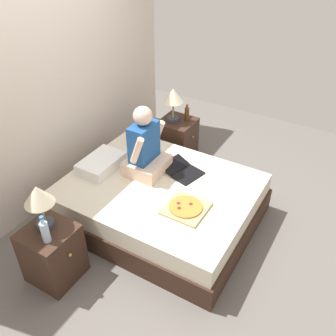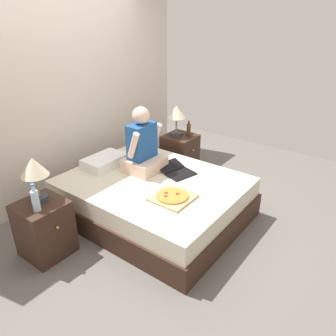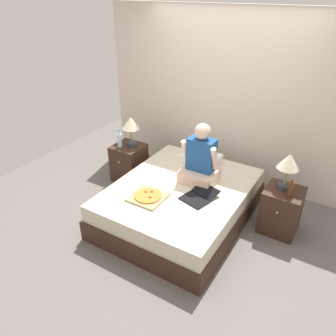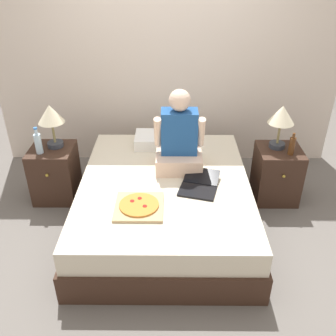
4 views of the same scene
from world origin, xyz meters
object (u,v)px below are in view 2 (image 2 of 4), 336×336
object	(u,v)px
person_seated	(143,148)
nightstand_left	(45,229)
lamp_on_right_nightstand	(176,114)
water_bottle	(35,200)
beer_bottle	(189,130)
nightstand_right	(180,154)
pizza_box	(172,197)
lamp_on_left_nightstand	(34,170)
bed	(154,198)
laptop	(177,171)

from	to	relation	value
person_seated	nightstand_left	bearing A→B (deg)	171.93
lamp_on_right_nightstand	water_bottle	bearing A→B (deg)	-176.65
water_bottle	lamp_on_right_nightstand	xyz separation A→B (m)	(2.39, 0.14, 0.22)
beer_bottle	water_bottle	bearing A→B (deg)	179.77
nightstand_right	beer_bottle	world-z (taller)	beer_bottle
nightstand_left	pizza_box	size ratio (longest dim) A/B	1.45
lamp_on_left_nightstand	nightstand_right	size ratio (longest dim) A/B	0.77
beer_bottle	person_seated	size ratio (longest dim) A/B	0.29
pizza_box	beer_bottle	bearing A→B (deg)	27.95
bed	laptop	xyz separation A→B (m)	(0.31, -0.12, 0.27)
person_seated	pizza_box	world-z (taller)	person_seated
nightstand_left	lamp_on_right_nightstand	world-z (taller)	lamp_on_right_nightstand
lamp_on_right_nightstand	laptop	world-z (taller)	lamp_on_right_nightstand
beer_bottle	laptop	bearing A→B (deg)	-153.48
lamp_on_left_nightstand	pizza_box	world-z (taller)	lamp_on_left_nightstand
lamp_on_right_nightstand	beer_bottle	size ratio (longest dim) A/B	1.96
bed	laptop	distance (m)	0.42
beer_bottle	person_seated	bearing A→B (deg)	-175.62
lamp_on_left_nightstand	person_seated	size ratio (longest dim) A/B	0.58
nightstand_left	lamp_on_left_nightstand	xyz separation A→B (m)	(0.04, 0.05, 0.62)
lamp_on_right_nightstand	person_seated	xyz separation A→B (m)	(-1.01, -0.23, -0.13)
lamp_on_right_nightstand	person_seated	size ratio (longest dim) A/B	0.58
water_bottle	laptop	size ratio (longest dim) A/B	0.57
laptop	lamp_on_left_nightstand	bearing A→B (deg)	156.81
lamp_on_left_nightstand	beer_bottle	world-z (taller)	lamp_on_left_nightstand
bed	nightstand_left	distance (m)	1.25
lamp_on_right_nightstand	beer_bottle	world-z (taller)	lamp_on_right_nightstand
nightstand_right	laptop	xyz separation A→B (m)	(-0.86, -0.57, 0.22)
bed	laptop	world-z (taller)	laptop
water_bottle	pizza_box	world-z (taller)	water_bottle
pizza_box	bed	bearing A→B (deg)	63.94
nightstand_right	laptop	bearing A→B (deg)	-146.76
lamp_on_right_nightstand	person_seated	distance (m)	1.04
bed	person_seated	world-z (taller)	person_seated
bed	lamp_on_left_nightstand	xyz separation A→B (m)	(-1.13, 0.49, 0.67)
bed	lamp_on_right_nightstand	size ratio (longest dim) A/B	4.46
nightstand_left	person_seated	bearing A→B (deg)	-8.07
nightstand_right	beer_bottle	bearing A→B (deg)	-54.99
bed	lamp_on_right_nightstand	xyz separation A→B (m)	(1.14, 0.49, 0.67)
bed	nightstand_right	xyz separation A→B (m)	(1.17, 0.44, 0.05)
water_bottle	lamp_on_right_nightstand	size ratio (longest dim) A/B	0.61
bed	lamp_on_right_nightstand	world-z (taller)	lamp_on_right_nightstand
beer_bottle	pizza_box	size ratio (longest dim) A/B	0.57
beer_bottle	lamp_on_left_nightstand	bearing A→B (deg)	176.38
nightstand_left	person_seated	distance (m)	1.40
person_seated	lamp_on_right_nightstand	bearing A→B (deg)	13.13
laptop	bed	bearing A→B (deg)	158.58
lamp_on_left_nightstand	laptop	distance (m)	1.61
lamp_on_left_nightstand	pizza_box	distance (m)	1.36
pizza_box	nightstand_left	bearing A→B (deg)	137.99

